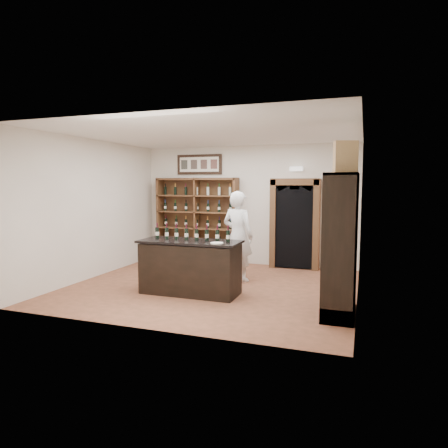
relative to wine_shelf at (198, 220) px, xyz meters
The scene contains 22 objects.
floor 2.89m from the wine_shelf, 60.87° to the right, with size 5.50×5.50×0.00m, color #98563D.
ceiling 3.28m from the wine_shelf, 60.87° to the right, with size 5.50×5.50×0.00m, color white.
wall_back 1.37m from the wine_shelf, ahead, with size 5.50×0.04×3.00m, color silver.
wall_left 2.78m from the wine_shelf, 121.86° to the right, with size 0.04×5.00×3.00m, color silver.
wall_right 4.69m from the wine_shelf, 29.94° to the right, with size 0.04×5.00×3.00m, color silver.
wine_shelf is the anchor object (origin of this frame).
framed_picture 1.46m from the wine_shelf, 90.00° to the left, with size 1.25×0.04×0.52m, color black.
arched_doorway 2.55m from the wine_shelf, ahead, with size 1.17×0.35×2.17m.
emergency_light 2.86m from the wine_shelf, ahead, with size 0.30×0.10×0.10m, color white.
tasting_counter 3.19m from the wine_shelf, 69.44° to the right, with size 1.88×0.78×1.00m.
counter_bottle_0 2.89m from the wine_shelf, 82.44° to the right, with size 0.07×0.07×0.30m.
counter_bottle_1 2.92m from the wine_shelf, 78.45° to the right, with size 0.07×0.07×0.30m.
counter_bottle_2 2.97m from the wine_shelf, 74.56° to the right, with size 0.07×0.07×0.30m.
counter_bottle_3 3.03m from the wine_shelf, 70.81° to the right, with size 0.07×0.07×0.30m.
counter_bottle_4 3.11m from the wine_shelf, 67.23° to the right, with size 0.07×0.07×0.30m.
counter_bottle_5 3.19m from the wine_shelf, 63.82° to the right, with size 0.07×0.07×0.30m.
counter_bottle_6 3.29m from the wine_shelf, 60.60° to the right, with size 0.07×0.07×0.30m.
counter_bottle_7 3.39m from the wine_shelf, 57.57° to the right, with size 0.07×0.07×0.30m.
side_cabinet 5.02m from the wine_shelf, 40.21° to the right, with size 0.48×1.20×2.20m.
shopkeeper 2.34m from the wine_shelf, 45.68° to the right, with size 0.69×0.45×1.89m, color white.
plate 3.58m from the wine_shelf, 61.47° to the right, with size 0.23×0.23×0.02m, color white.
wine_crate 5.06m from the wine_shelf, 38.44° to the right, with size 0.36×0.15×0.51m, color tan.
Camera 1 is at (2.81, -7.27, 2.03)m, focal length 32.00 mm.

